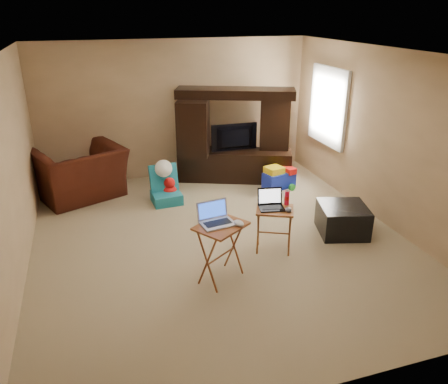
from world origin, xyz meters
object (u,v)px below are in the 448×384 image
object	(u,v)px
television	(236,138)
tray_table_right	(274,230)
push_toy	(279,177)
tray_table_left	(221,252)
plush_toy	(170,188)
mouse_left	(239,223)
laptop_left	(218,215)
mouse_right	(288,210)
laptop_right	(272,200)
water_bottle	(287,198)
child_rocker	(166,185)
entertainment_center	(235,136)
ottoman	(343,219)
recliner	(80,173)

from	to	relation	value
television	tray_table_right	bearing A→B (deg)	83.11
push_toy	tray_table_left	bearing A→B (deg)	-142.40
plush_toy	mouse_left	xyz separation A→B (m)	(0.32, -2.56, 0.55)
push_toy	laptop_left	world-z (taller)	laptop_left
push_toy	mouse_right	distance (m)	2.28
laptop_left	plush_toy	bearing A→B (deg)	84.04
laptop_left	laptop_right	world-z (taller)	laptop_left
mouse_left	water_bottle	size ratio (longest dim) A/B	0.77
television	mouse_left	bearing A→B (deg)	72.52
mouse_right	push_toy	bearing A→B (deg)	68.29
child_rocker	push_toy	bearing A→B (deg)	-3.35
plush_toy	tray_table_right	distance (m)	2.30
push_toy	mouse_left	distance (m)	2.99
child_rocker	laptop_right	world-z (taller)	laptop_right
entertainment_center	child_rocker	size ratio (longest dim) A/B	3.35
laptop_right	entertainment_center	bearing A→B (deg)	92.24
push_toy	ottoman	world-z (taller)	push_toy
tray_table_right	television	bearing A→B (deg)	107.80
child_rocker	water_bottle	distance (m)	2.30
child_rocker	water_bottle	xyz separation A→B (m)	(1.27, -1.88, 0.40)
ottoman	push_toy	bearing A→B (deg)	95.84
laptop_right	laptop_left	bearing A→B (deg)	-143.61
recliner	mouse_left	bearing A→B (deg)	96.37
television	recliner	xyz separation A→B (m)	(-2.74, 0.05, -0.38)
tray_table_right	laptop_right	world-z (taller)	laptop_right
plush_toy	laptop_right	size ratio (longest dim) A/B	1.23
plush_toy	entertainment_center	bearing A→B (deg)	22.56
laptop_left	mouse_left	size ratio (longest dim) A/B	2.58
recliner	ottoman	bearing A→B (deg)	122.51
entertainment_center	tray_table_right	xyz separation A→B (m)	(-0.35, -2.63, -0.54)
recliner	push_toy	distance (m)	3.43
television	plush_toy	xyz separation A→B (m)	(-1.34, -0.51, -0.61)
entertainment_center	mouse_right	xyz separation A→B (m)	(-0.22, -2.75, -0.21)
recliner	tray_table_left	world-z (taller)	recliner
television	child_rocker	size ratio (longest dim) A/B	1.39
laptop_left	laptop_right	xyz separation A→B (m)	(0.85, 0.41, -0.11)
television	laptop_right	distance (m)	2.59
television	push_toy	world-z (taller)	television
recliner	push_toy	size ratio (longest dim) A/B	2.33
laptop_left	mouse_right	distance (m)	1.07
push_toy	mouse_left	bearing A→B (deg)	-138.62
mouse_left	laptop_left	bearing A→B (deg)	155.56
recliner	laptop_right	size ratio (longest dim) A/B	4.17
mouse_right	laptop_left	bearing A→B (deg)	-165.34
mouse_right	water_bottle	bearing A→B (deg)	70.71
entertainment_center	push_toy	bearing A→B (deg)	-25.86
laptop_right	water_bottle	bearing A→B (deg)	24.79
laptop_left	ottoman	bearing A→B (deg)	6.98
entertainment_center	push_toy	xyz separation A→B (m)	(0.61, -0.67, -0.63)
push_toy	laptop_right	size ratio (longest dim) A/B	1.79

